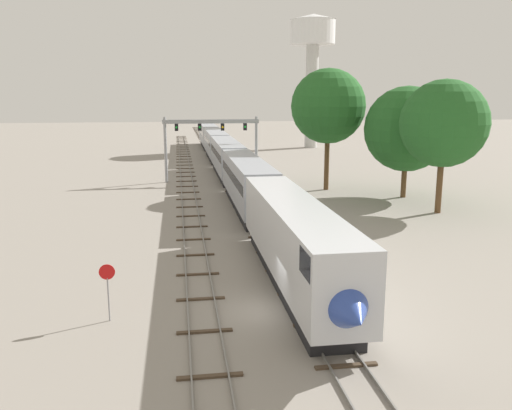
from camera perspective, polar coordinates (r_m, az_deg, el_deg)
ground_plane at (r=27.21m, az=1.69°, el=-11.44°), size 400.00×400.00×0.00m
track_main at (r=85.51m, az=-4.11°, el=4.62°), size 2.60×200.00×0.16m
track_near at (r=65.48m, az=-7.54°, el=2.33°), size 2.60×160.00×0.16m
passenger_train at (r=71.16m, az=-3.24°, el=5.23°), size 3.04×104.28×4.80m
signal_gantry at (r=66.73m, az=-4.90°, el=7.69°), size 12.10×0.49×8.18m
water_tower at (r=112.29m, az=6.20°, el=16.98°), size 9.22×9.22×26.97m
stop_sign at (r=26.35m, az=-15.85°, el=-8.32°), size 0.76×0.08×2.88m
trackside_tree_left at (r=50.83m, az=19.78°, el=8.34°), size 7.94×7.94×12.25m
trackside_tree_mid at (r=57.85m, az=16.11°, el=7.95°), size 8.95×8.95×11.79m
trackside_tree_right at (r=60.76m, az=7.88°, el=10.60°), size 8.45×8.45×13.81m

